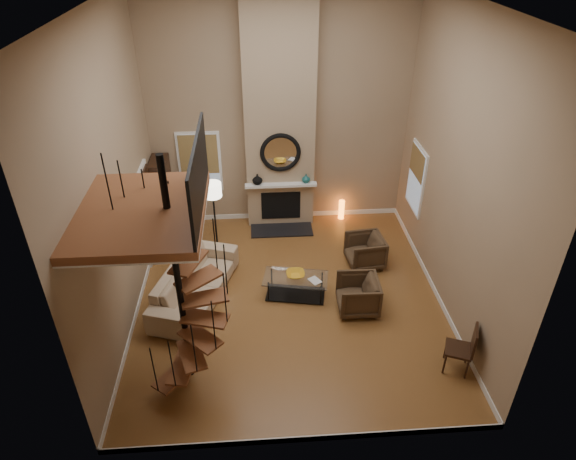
{
  "coord_description": "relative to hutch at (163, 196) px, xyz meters",
  "views": [
    {
      "loc": [
        -0.58,
        -7.8,
        6.63
      ],
      "look_at": [
        0.0,
        0.4,
        1.4
      ],
      "focal_mm": 31.36,
      "sensor_mm": 36.0,
      "label": 1
    }
  ],
  "objects": [
    {
      "name": "chimney_breast",
      "position": [
        2.79,
        0.25,
        1.8
      ],
      "size": [
        1.6,
        0.38,
        5.5
      ],
      "primitive_type": "cube",
      "color": "tan",
      "rests_on": "ground"
    },
    {
      "name": "vase_right",
      "position": [
        3.39,
        0.01,
        0.33
      ],
      "size": [
        0.2,
        0.2,
        0.21
      ],
      "primitive_type": "imported",
      "color": "#195858",
      "rests_on": "mantel"
    },
    {
      "name": "bowl",
      "position": [
        2.92,
        -2.65,
        -0.45
      ],
      "size": [
        0.37,
        0.37,
        0.09
      ],
      "primitive_type": "imported",
      "color": "gold",
      "rests_on": "coffee_table"
    },
    {
      "name": "back_wall",
      "position": [
        2.79,
        0.44,
        1.8
      ],
      "size": [
        6.0,
        0.02,
        5.5
      ],
      "primitive_type": "cube",
      "color": "#9B8164",
      "rests_on": "ground"
    },
    {
      "name": "book",
      "position": [
        3.27,
        -2.85,
        -0.49
      ],
      "size": [
        0.29,
        0.31,
        0.02
      ],
      "primitive_type": "imported",
      "rotation": [
        0.0,
        0.0,
        0.53
      ],
      "color": "gray",
      "rests_on": "coffee_table"
    },
    {
      "name": "sofa",
      "position": [
        0.91,
        -2.62,
        -0.55
      ],
      "size": [
        1.69,
        2.7,
        0.74
      ],
      "primitive_type": "imported",
      "rotation": [
        0.0,
        0.0,
        1.27
      ],
      "color": "tan",
      "rests_on": "ground"
    },
    {
      "name": "ground",
      "position": [
        2.79,
        -2.81,
        -0.95
      ],
      "size": [
        6.0,
        6.5,
        0.01
      ],
      "primitive_type": "cube",
      "color": "#9C6732",
      "rests_on": "ground"
    },
    {
      "name": "firebox",
      "position": [
        2.79,
        0.05,
        -0.4
      ],
      "size": [
        0.95,
        0.02,
        0.72
      ],
      "primitive_type": "cube",
      "color": "black",
      "rests_on": "chimney_breast"
    },
    {
      "name": "mirror_frame",
      "position": [
        2.79,
        0.03,
        1.0
      ],
      "size": [
        0.94,
        0.1,
        0.94
      ],
      "primitive_type": "torus",
      "rotation": [
        1.57,
        0.0,
        0.0
      ],
      "color": "black",
      "rests_on": "chimney_breast"
    },
    {
      "name": "floor_lamp",
      "position": [
        1.26,
        -0.92,
        0.46
      ],
      "size": [
        0.4,
        0.4,
        1.71
      ],
      "color": "black",
      "rests_on": "ground"
    },
    {
      "name": "armchair_near",
      "position": [
        4.6,
        -1.73,
        -0.6
      ],
      "size": [
        0.86,
        0.84,
        0.71
      ],
      "primitive_type": "imported",
      "rotation": [
        0.0,
        0.0,
        -1.46
      ],
      "color": "#463220",
      "rests_on": "ground"
    },
    {
      "name": "ceiling",
      "position": [
        2.79,
        -2.81,
        4.54
      ],
      "size": [
        6.0,
        6.5,
        0.01
      ],
      "primitive_type": "cube",
      "color": "silver",
      "rests_on": "back_wall"
    },
    {
      "name": "left_wall",
      "position": [
        -0.21,
        -2.81,
        1.8
      ],
      "size": [
        0.02,
        6.5,
        5.5
      ],
      "primitive_type": "cube",
      "color": "#9B8164",
      "rests_on": "ground"
    },
    {
      "name": "vase_left",
      "position": [
        2.24,
        0.01,
        0.35
      ],
      "size": [
        0.24,
        0.24,
        0.25
      ],
      "primitive_type": "imported",
      "color": "black",
      "rests_on": "mantel"
    },
    {
      "name": "front_wall",
      "position": [
        2.79,
        -6.06,
        1.8
      ],
      "size": [
        6.0,
        0.02,
        5.5
      ],
      "primitive_type": "cube",
      "color": "#9B8164",
      "rests_on": "ground"
    },
    {
      "name": "baseboard_left",
      "position": [
        -0.2,
        -2.81,
        -0.89
      ],
      "size": [
        0.02,
        6.5,
        0.12
      ],
      "primitive_type": "cube",
      "color": "white",
      "rests_on": "ground"
    },
    {
      "name": "window_right",
      "position": [
        5.76,
        -0.81,
        0.68
      ],
      "size": [
        0.06,
        1.02,
        1.52
      ],
      "color": "white",
      "rests_on": "right_wall"
    },
    {
      "name": "right_wall",
      "position": [
        5.79,
        -2.81,
        1.8
      ],
      "size": [
        0.02,
        6.5,
        5.5
      ],
      "primitive_type": "cube",
      "color": "#9B8164",
      "rests_on": "ground"
    },
    {
      "name": "armchair_far",
      "position": [
        4.16,
        -3.2,
        -0.6
      ],
      "size": [
        0.81,
        0.78,
        0.72
      ],
      "primitive_type": "imported",
      "rotation": [
        0.0,
        0.0,
        -1.59
      ],
      "color": "#463220",
      "rests_on": "ground"
    },
    {
      "name": "baseboard_front",
      "position": [
        2.79,
        -6.05,
        -0.89
      ],
      "size": [
        6.0,
        0.02,
        0.12
      ],
      "primitive_type": "cube",
      "color": "white",
      "rests_on": "ground"
    },
    {
      "name": "loft",
      "position": [
        0.74,
        -4.61,
        2.29
      ],
      "size": [
        1.7,
        2.2,
        1.09
      ],
      "color": "brown",
      "rests_on": "left_wall"
    },
    {
      "name": "side_chair",
      "position": [
        5.56,
        -4.85,
        -0.42
      ],
      "size": [
        0.56,
        0.55,
        0.94
      ],
      "color": "black",
      "rests_on": "ground"
    },
    {
      "name": "hearth",
      "position": [
        2.79,
        -0.24,
        -0.93
      ],
      "size": [
        1.5,
        0.6,
        0.04
      ],
      "primitive_type": "cube",
      "color": "black",
      "rests_on": "ground"
    },
    {
      "name": "mirror_disc",
      "position": [
        2.79,
        0.04,
        1.0
      ],
      "size": [
        0.8,
        0.01,
        0.8
      ],
      "primitive_type": "cylinder",
      "rotation": [
        1.57,
        0.0,
        0.0
      ],
      "color": "white",
      "rests_on": "chimney_breast"
    },
    {
      "name": "spiral_stair",
      "position": [
        1.01,
        -4.6,
        0.83
      ],
      "size": [
        1.47,
        1.47,
        4.06
      ],
      "color": "black",
      "rests_on": "ground"
    },
    {
      "name": "accent_lamp",
      "position": [
        4.33,
        0.25,
        -0.7
      ],
      "size": [
        0.14,
        0.14,
        0.51
      ],
      "primitive_type": "cylinder",
      "color": "orange",
      "rests_on": "ground"
    },
    {
      "name": "entry_door",
      "position": [
        -0.17,
        -1.01,
        0.1
      ],
      "size": [
        0.1,
        1.05,
        2.16
      ],
      "color": "white",
      "rests_on": "ground"
    },
    {
      "name": "coffee_table",
      "position": [
        2.92,
        -2.7,
        -0.67
      ],
      "size": [
        1.38,
        0.87,
        0.47
      ],
      "color": "silver",
      "rests_on": "ground"
    },
    {
      "name": "baseboard_back",
      "position": [
        2.79,
        0.43,
        -0.89
      ],
      "size": [
        6.0,
        0.02,
        0.12
      ],
      "primitive_type": "cube",
      "color": "white",
      "rests_on": "ground"
    },
    {
      "name": "window_back",
      "position": [
        0.89,
        0.41,
        0.67
      ],
      "size": [
        1.02,
        0.06,
        1.52
      ],
      "color": "white",
      "rests_on": "back_wall"
    },
    {
      "name": "hutch",
      "position": [
        0.0,
        0.0,
        0.0
      ],
      "size": [
        0.39,
        0.82,
        1.84
      ],
      "primitive_type": "cube",
      "color": "black",
      "rests_on": "ground"
    },
    {
      "name": "mantel",
      "position": [
        2.79,
        -0.03,
        0.2
      ],
      "size": [
        1.7,
        0.18,
        0.06
      ],
      "primitive_type": "cube",
      "color": "white",
      "rests_on": "chimney_breast"
    },
    {
      "name": "baseboard_right",
      "position": [
        5.78,
        -2.81,
        -0.89
      ],
      "size": [
        0.02,
        6.5,
        0.12
      ],
      "primitive_type": "cube",
      "color": "white",
      "rests_on": "ground"
    }
  ]
}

